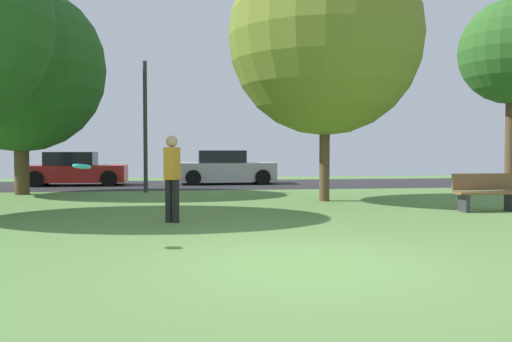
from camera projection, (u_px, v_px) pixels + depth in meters
ground_plane at (306, 265)px, 6.96m from camera, size 44.00×44.00×0.00m
road_strip at (218, 184)px, 22.79m from camera, size 44.00×6.40×0.01m
maple_tree_far at (325, 38)px, 15.36m from camera, size 5.52×5.52×7.40m
oak_tree_left at (20, 68)px, 17.62m from camera, size 5.48×5.48×6.87m
oak_tree_center at (512, 52)px, 18.80m from camera, size 3.64×3.64×6.70m
person_thrower at (172, 174)px, 10.95m from camera, size 0.34×0.38×1.76m
frisbee_disc at (82, 166)px, 8.12m from camera, size 0.33×0.33×0.08m
parked_car_red at (75, 170)px, 22.19m from camera, size 4.00×1.97×1.38m
parked_car_silver at (225, 169)px, 23.14m from camera, size 4.11×1.99×1.44m
park_bench at (486, 192)px, 12.95m from camera, size 1.60×0.45×0.90m
street_lamp_post at (145, 127)px, 18.56m from camera, size 0.14×0.14×4.50m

